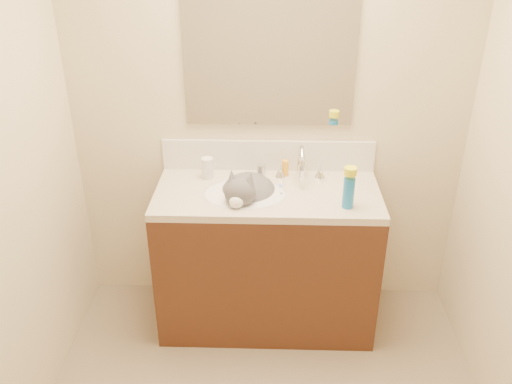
# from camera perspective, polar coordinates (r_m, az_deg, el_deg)

# --- Properties ---
(room_shell) EXTENTS (2.24, 2.54, 2.52)m
(room_shell) POSITION_cam_1_polar(r_m,az_deg,el_deg) (1.73, 1.03, 3.38)
(room_shell) COLOR beige
(room_shell) RESTS_ON ground
(vanity_cabinet) EXTENTS (1.20, 0.55, 0.82)m
(vanity_cabinet) POSITION_cam_1_polar(r_m,az_deg,el_deg) (3.12, 1.14, -7.24)
(vanity_cabinet) COLOR #442213
(vanity_cabinet) RESTS_ON ground
(counter_slab) EXTENTS (1.20, 0.55, 0.04)m
(counter_slab) POSITION_cam_1_polar(r_m,az_deg,el_deg) (2.89, 1.22, -0.25)
(counter_slab) COLOR beige
(counter_slab) RESTS_ON vanity_cabinet
(basin) EXTENTS (0.45, 0.36, 0.14)m
(basin) POSITION_cam_1_polar(r_m,az_deg,el_deg) (2.89, -1.18, -1.37)
(basin) COLOR white
(basin) RESTS_ON vanity_cabinet
(faucet) EXTENTS (0.28, 0.20, 0.21)m
(faucet) POSITION_cam_1_polar(r_m,az_deg,el_deg) (2.97, 4.75, 2.75)
(faucet) COLOR silver
(faucet) RESTS_ON counter_slab
(cat) EXTENTS (0.38, 0.46, 0.33)m
(cat) POSITION_cam_1_polar(r_m,az_deg,el_deg) (2.89, -0.92, -0.32)
(cat) COLOR #504E50
(cat) RESTS_ON basin
(backsplash) EXTENTS (1.20, 0.02, 0.18)m
(backsplash) POSITION_cam_1_polar(r_m,az_deg,el_deg) (3.08, 1.30, 3.87)
(backsplash) COLOR silver
(backsplash) RESTS_ON counter_slab
(mirror) EXTENTS (0.90, 0.02, 0.80)m
(mirror) POSITION_cam_1_polar(r_m,az_deg,el_deg) (2.89, 1.43, 14.62)
(mirror) COLOR white
(mirror) RESTS_ON room_shell
(pill_bottle) EXTENTS (0.08, 0.08, 0.12)m
(pill_bottle) POSITION_cam_1_polar(r_m,az_deg,el_deg) (3.01, -5.14, 2.53)
(pill_bottle) COLOR silver
(pill_bottle) RESTS_ON counter_slab
(pill_label) EXTENTS (0.07, 0.07, 0.04)m
(pill_label) POSITION_cam_1_polar(r_m,az_deg,el_deg) (3.02, -5.13, 2.27)
(pill_label) COLOR orange
(pill_label) RESTS_ON pill_bottle
(silver_jar) EXTENTS (0.06, 0.06, 0.06)m
(silver_jar) POSITION_cam_1_polar(r_m,az_deg,el_deg) (3.05, 0.53, 2.38)
(silver_jar) COLOR #B7B7BC
(silver_jar) RESTS_ON counter_slab
(amber_bottle) EXTENTS (0.04, 0.04, 0.09)m
(amber_bottle) POSITION_cam_1_polar(r_m,az_deg,el_deg) (3.03, 3.10, 2.54)
(amber_bottle) COLOR orange
(amber_bottle) RESTS_ON counter_slab
(toothbrush) EXTENTS (0.02, 0.15, 0.01)m
(toothbrush) POSITION_cam_1_polar(r_m,az_deg,el_deg) (2.91, 2.65, 0.53)
(toothbrush) COLOR silver
(toothbrush) RESTS_ON counter_slab
(toothbrush_head) EXTENTS (0.02, 0.03, 0.02)m
(toothbrush_head) POSITION_cam_1_polar(r_m,az_deg,el_deg) (2.91, 2.65, 0.57)
(toothbrush_head) COLOR #7093EF
(toothbrush_head) RESTS_ON counter_slab
(spray_can) EXTENTS (0.08, 0.08, 0.16)m
(spray_can) POSITION_cam_1_polar(r_m,az_deg,el_deg) (2.73, 9.71, -0.10)
(spray_can) COLOR blue
(spray_can) RESTS_ON counter_slab
(spray_cap) EXTENTS (0.08, 0.08, 0.04)m
(spray_cap) POSITION_cam_1_polar(r_m,az_deg,el_deg) (2.68, 9.92, 2.17)
(spray_cap) COLOR yellow
(spray_cap) RESTS_ON spray_can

